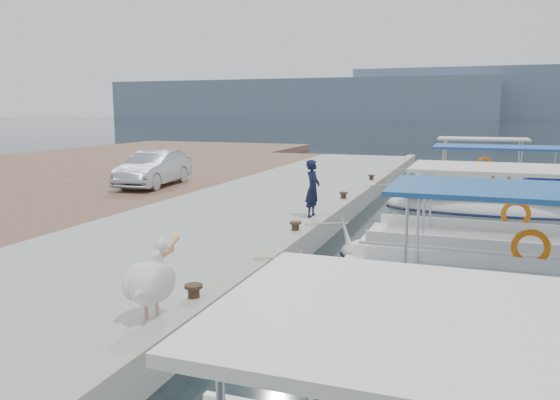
# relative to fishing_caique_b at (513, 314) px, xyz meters

# --- Properties ---
(ground) EXTENTS (400.00, 400.00, 0.00)m
(ground) POSITION_rel_fishing_caique_b_xyz_m (-4.32, 1.21, -0.12)
(ground) COLOR black
(ground) RESTS_ON ground
(concrete_quay) EXTENTS (6.00, 40.00, 0.50)m
(concrete_quay) POSITION_rel_fishing_caique_b_xyz_m (-7.32, 6.21, 0.13)
(concrete_quay) COLOR gray
(concrete_quay) RESTS_ON ground
(quay_curb) EXTENTS (0.44, 40.00, 0.12)m
(quay_curb) POSITION_rel_fishing_caique_b_xyz_m (-4.54, 6.21, 0.44)
(quay_curb) COLOR gray
(quay_curb) RESTS_ON concrete_quay
(cobblestone_strip) EXTENTS (4.00, 40.00, 0.50)m
(cobblestone_strip) POSITION_rel_fishing_caique_b_xyz_m (-12.32, 6.21, 0.13)
(cobblestone_strip) COLOR brown
(cobblestone_strip) RESTS_ON ground
(distant_hills) EXTENTS (330.00, 60.00, 18.00)m
(distant_hills) POSITION_rel_fishing_caique_b_xyz_m (25.29, 202.70, 7.49)
(distant_hills) COLOR slate
(distant_hills) RESTS_ON ground
(fishing_caique_b) EXTENTS (7.48, 2.54, 2.83)m
(fishing_caique_b) POSITION_rel_fishing_caique_b_xyz_m (0.00, 0.00, 0.00)
(fishing_caique_b) COLOR white
(fishing_caique_b) RESTS_ON ground
(fishing_caique_c) EXTENTS (7.39, 2.52, 2.83)m
(fishing_caique_c) POSITION_rel_fishing_caique_b_xyz_m (-0.04, 3.34, 0.00)
(fishing_caique_c) COLOR white
(fishing_caique_c) RESTS_ON ground
(fishing_caique_d) EXTENTS (7.24, 2.31, 2.83)m
(fishing_caique_d) POSITION_rel_fishing_caique_b_xyz_m (-0.01, 10.56, 0.07)
(fishing_caique_d) COLOR white
(fishing_caique_d) RESTS_ON ground
(fishing_caique_e) EXTENTS (6.25, 2.08, 2.83)m
(fishing_caique_e) POSITION_rel_fishing_caique_b_xyz_m (-0.61, 16.21, 0.00)
(fishing_caique_e) COLOR white
(fishing_caique_e) RESTS_ON ground
(mooring_bollards) EXTENTS (0.28, 20.28, 0.33)m
(mooring_bollards) POSITION_rel_fishing_caique_b_xyz_m (-4.67, 2.71, 0.57)
(mooring_bollards) COLOR black
(mooring_bollards) RESTS_ON concrete_quay
(pelican) EXTENTS (0.58, 1.42, 1.09)m
(pelican) POSITION_rel_fishing_caique_b_xyz_m (-4.97, -2.98, 0.94)
(pelican) COLOR tan
(pelican) RESTS_ON concrete_quay
(fisherman) EXTENTS (0.41, 0.60, 1.59)m
(fisherman) POSITION_rel_fishing_caique_b_xyz_m (-4.92, 5.01, 1.17)
(fisherman) COLOR black
(fisherman) RESTS_ON concrete_quay
(parked_car) EXTENTS (1.91, 4.30, 1.37)m
(parked_car) POSITION_rel_fishing_caique_b_xyz_m (-12.51, 8.90, 1.06)
(parked_car) COLOR #A1ABB8
(parked_car) RESTS_ON cobblestone_strip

